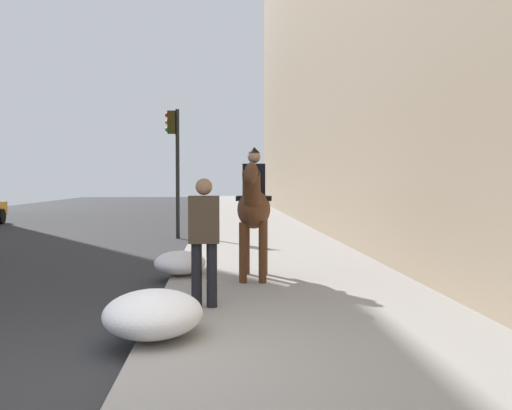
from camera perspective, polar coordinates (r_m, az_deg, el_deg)
The scene contains 6 objects.
sidewalk_slab at distance 5.67m, azimuth 9.07°, elevation -15.36°, with size 120.00×4.13×0.12m, color gray.
mounted_horse_near at distance 9.79m, azimuth -0.22°, elevation -0.15°, with size 2.15×0.71×2.25m.
pedestrian_greeting at distance 7.64m, azimuth -5.13°, elevation -2.80°, with size 0.27×0.40×1.70m.
traffic_light_near_curb at distance 18.10m, azimuth -8.00°, elevation 5.14°, with size 0.20×0.44×3.99m.
snow_pile_near at distance 6.43m, azimuth -10.09°, elevation -10.45°, with size 1.39×1.07×0.48m, color white.
snow_pile_far at distance 10.48m, azimuth -7.49°, elevation -5.65°, with size 1.19×0.92×0.41m, color white.
Camera 1 is at (-5.27, -0.88, 1.78)m, focal length 40.67 mm.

